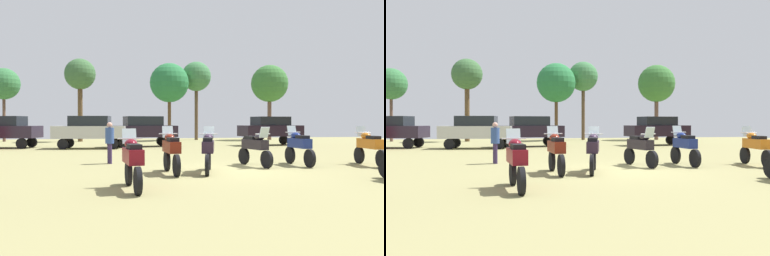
{
  "view_description": "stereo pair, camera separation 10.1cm",
  "coord_description": "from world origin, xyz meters",
  "views": [
    {
      "loc": [
        -3.53,
        -12.85,
        1.69
      ],
      "look_at": [
        -0.16,
        6.79,
        1.35
      ],
      "focal_mm": 36.97,
      "sensor_mm": 36.0,
      "label": 1
    },
    {
      "loc": [
        -3.43,
        -12.87,
        1.69
      ],
      "look_at": [
        -0.16,
        6.79,
        1.35
      ],
      "focal_mm": 36.97,
      "sensor_mm": 36.0,
      "label": 2
    }
  ],
  "objects": [
    {
      "name": "ground_plane",
      "position": [
        0.0,
        0.0,
        0.01
      ],
      "size": [
        44.0,
        52.0,
        0.02
      ],
      "color": "#918B56"
    },
    {
      "name": "motorcycle_2",
      "position": [
        -3.33,
        -3.14,
        0.75
      ],
      "size": [
        0.64,
        2.12,
        1.48
      ],
      "rotation": [
        0.0,
        0.0,
        0.13
      ],
      "color": "black",
      "rests_on": "ground"
    },
    {
      "name": "motorcycle_3",
      "position": [
        5.6,
        0.7,
        0.75
      ],
      "size": [
        0.62,
        2.26,
        1.49
      ],
      "rotation": [
        0.0,
        0.0,
        -0.09
      ],
      "color": "black",
      "rests_on": "ground"
    },
    {
      "name": "motorcycle_4",
      "position": [
        3.01,
        1.21,
        0.75
      ],
      "size": [
        0.62,
        2.15,
        1.5
      ],
      "rotation": [
        0.0,
        0.0,
        0.07
      ],
      "color": "black",
      "rests_on": "ground"
    },
    {
      "name": "motorcycle_8",
      "position": [
        1.26,
        1.17,
        0.74
      ],
      "size": [
        0.77,
        2.11,
        1.47
      ],
      "rotation": [
        0.0,
        0.0,
        3.4
      ],
      "color": "black",
      "rests_on": "ground"
    },
    {
      "name": "motorcycle_9",
      "position": [
        -2.06,
        -0.34,
        0.76
      ],
      "size": [
        0.62,
        2.17,
        1.51
      ],
      "rotation": [
        0.0,
        0.0,
        0.09
      ],
      "color": "black",
      "rests_on": "ground"
    },
    {
      "name": "motorcycle_11",
      "position": [
        -0.84,
        -0.29,
        0.76
      ],
      "size": [
        0.78,
        2.23,
        1.5
      ],
      "rotation": [
        0.0,
        0.0,
        -0.25
      ],
      "color": "black",
      "rests_on": "ground"
    },
    {
      "name": "car_1",
      "position": [
        -11.0,
        13.57,
        1.19
      ],
      "size": [
        4.57,
        2.62,
        2.0
      ],
      "rotation": [
        0.0,
        0.0,
        1.37
      ],
      "color": "black",
      "rests_on": "ground"
    },
    {
      "name": "car_2",
      "position": [
        -2.32,
        13.32,
        1.19
      ],
      "size": [
        4.58,
        2.63,
        2.0
      ],
      "rotation": [
        0.0,
        0.0,
        1.77
      ],
      "color": "black",
      "rests_on": "ground"
    },
    {
      "name": "car_3",
      "position": [
        -5.61,
        12.12,
        1.19
      ],
      "size": [
        4.46,
        2.23,
        2.0
      ],
      "rotation": [
        0.0,
        0.0,
        1.47
      ],
      "color": "black",
      "rests_on": "ground"
    },
    {
      "name": "car_4",
      "position": [
        6.56,
        13.46,
        1.19
      ],
      "size": [
        4.51,
        2.38,
        2.0
      ],
      "rotation": [
        0.0,
        0.0,
        1.71
      ],
      "color": "black",
      "rests_on": "ground"
    },
    {
      "name": "person_1",
      "position": [
        -4.1,
        3.02,
        0.97
      ],
      "size": [
        0.42,
        0.42,
        1.64
      ],
      "rotation": [
        0.0,
        0.0,
        4.97
      ],
      "color": "#322449",
      "rests_on": "ground"
    },
    {
      "name": "tree_1",
      "position": [
        -13.32,
        21.86,
        4.75
      ],
      "size": [
        2.59,
        2.59,
        6.06
      ],
      "color": "brown",
      "rests_on": "ground"
    },
    {
      "name": "tree_2",
      "position": [
        0.32,
        21.22,
        5.01
      ],
      "size": [
        3.39,
        3.39,
        6.71
      ],
      "color": "brown",
      "rests_on": "ground"
    },
    {
      "name": "tree_3",
      "position": [
        -7.13,
        20.92,
        5.46
      ],
      "size": [
        2.54,
        2.54,
        6.85
      ],
      "color": "brown",
      "rests_on": "ground"
    },
    {
      "name": "tree_5",
      "position": [
        2.88,
        22.26,
        5.67
      ],
      "size": [
        2.65,
        2.65,
        7.06
      ],
      "color": "brown",
      "rests_on": "ground"
    },
    {
      "name": "tree_6",
      "position": [
        9.45,
        21.24,
        5.08
      ],
      "size": [
        3.34,
        3.34,
        6.77
      ],
      "color": "brown",
      "rests_on": "ground"
    }
  ]
}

